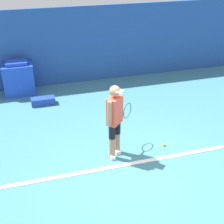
# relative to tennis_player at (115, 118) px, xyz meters

# --- Properties ---
(ground_plane) EXTENTS (24.00, 24.00, 0.00)m
(ground_plane) POSITION_rel_tennis_player_xyz_m (0.19, -0.75, -0.90)
(ground_plane) COLOR teal
(back_wall) EXTENTS (24.00, 0.10, 2.38)m
(back_wall) POSITION_rel_tennis_player_xyz_m (0.19, 4.18, 0.29)
(back_wall) COLOR #234C99
(back_wall) RESTS_ON ground_plane
(court_baseline) EXTENTS (21.60, 0.10, 0.01)m
(court_baseline) POSITION_rel_tennis_player_xyz_m (0.19, -0.42, -0.90)
(court_baseline) COLOR white
(court_baseline) RESTS_ON ground_plane
(tennis_player) EXTENTS (0.72, 0.70, 1.63)m
(tennis_player) POSITION_rel_tennis_player_xyz_m (0.00, 0.00, 0.00)
(tennis_player) COLOR #A37556
(tennis_player) RESTS_ON ground_plane
(tennis_ball) EXTENTS (0.07, 0.07, 0.07)m
(tennis_ball) POSITION_rel_tennis_player_xyz_m (1.15, -0.00, -0.87)
(tennis_ball) COLOR #D1E533
(tennis_ball) RESTS_ON ground_plane
(covered_chair) EXTENTS (0.88, 0.65, 1.03)m
(covered_chair) POSITION_rel_tennis_player_xyz_m (-1.87, 3.76, -0.41)
(covered_chair) COLOR blue
(covered_chair) RESTS_ON ground_plane
(equipment_bag) EXTENTS (0.66, 0.27, 0.20)m
(equipment_bag) POSITION_rel_tennis_player_xyz_m (-1.27, 2.83, -0.80)
(equipment_bag) COLOR #1E3D99
(equipment_bag) RESTS_ON ground_plane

